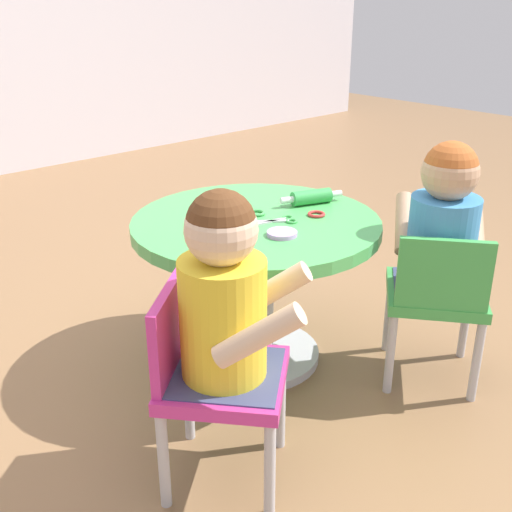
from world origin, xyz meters
TOP-DOWN VIEW (x-y plane):
  - ground_plane at (0.00, 0.00)m, footprint 10.00×10.00m
  - craft_table at (0.00, 0.00)m, footprint 0.80×0.80m
  - child_chair_left at (-0.47, -0.35)m, footprint 0.42×0.42m
  - seated_child_left at (-0.44, -0.38)m, footprint 0.43×0.44m
  - child_chair_right at (0.33, -0.48)m, footprint 0.42×0.42m
  - seated_child_right at (0.36, -0.46)m, footprint 0.44×0.42m
  - rolling_pin at (0.24, -0.01)m, footprint 0.22×0.10m
  - craft_scissors at (0.05, -0.07)m, footprint 0.14×0.10m
  - playdough_blob_0 at (-0.04, -0.16)m, footprint 0.09×0.09m
  - cookie_cutter_0 at (0.17, -0.11)m, footprint 0.06×0.06m
  - cookie_cutter_1 at (0.03, 0.03)m, footprint 0.06×0.06m

SIDE VIEW (x-z plane):
  - ground_plane at x=0.00m, z-range 0.00..0.00m
  - child_chair_left at x=-0.47m, z-range 0.04..0.57m
  - child_chair_right at x=0.33m, z-range 0.04..0.57m
  - craft_table at x=0.00m, z-range 0.12..0.63m
  - craft_scissors at x=0.05m, z-range 0.51..0.52m
  - cookie_cutter_0 at x=0.17m, z-range 0.52..0.53m
  - cookie_cutter_1 at x=0.03m, z-range 0.52..0.53m
  - playdough_blob_0 at x=-0.04m, z-range 0.52..0.53m
  - seated_child_left at x=-0.44m, z-range 0.28..0.79m
  - seated_child_right at x=0.36m, z-range 0.28..0.79m
  - rolling_pin at x=0.24m, z-range 0.52..0.57m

